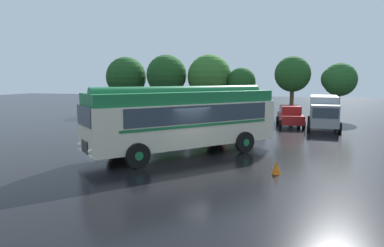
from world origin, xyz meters
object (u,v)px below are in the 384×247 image
vintage_bus (184,118)px  traffic_cone (276,167)px  car_mid_left (220,115)px  box_van (324,111)px  car_mid_right (254,116)px  car_near_left (188,114)px  car_far_right (290,116)px

vintage_bus → traffic_cone: (4.66, -2.55, -1.62)m
vintage_bus → car_mid_left: size_ratio=2.11×
traffic_cone → box_van: bearing=77.2°
car_mid_left → car_mid_right: 2.84m
car_mid_right → box_van: 5.33m
car_mid_left → box_van: bearing=0.4°
car_near_left → box_van: size_ratio=0.75×
car_far_right → vintage_bus: bearing=-113.7°
car_mid_right → car_far_right: size_ratio=1.00×
vintage_bus → car_mid_left: (-0.27, 11.50, -1.05)m
car_mid_right → vintage_bus: bearing=-102.6°
traffic_cone → car_mid_right: bearing=98.5°
vintage_bus → car_mid_left: vintage_bus is taller
vintage_bus → car_mid_right: (2.57, 11.45, -1.05)m
traffic_cone → car_mid_left: bearing=109.3°
car_near_left → traffic_cone: bearing=-61.4°
car_far_right → traffic_cone: car_far_right is taller
car_mid_left → traffic_cone: size_ratio=7.75×
vintage_bus → car_mid_right: bearing=77.4°
box_van → traffic_cone: size_ratio=10.69×
car_mid_right → car_far_right: 2.95m
car_mid_left → car_far_right: same height
car_mid_left → box_van: box_van is taller
car_near_left → car_mid_left: 2.87m
car_mid_right → traffic_cone: car_mid_right is taller
car_far_right → box_van: bearing=-16.4°
car_mid_left → car_near_left: bearing=175.1°
car_far_right → box_van: 2.62m
car_far_right → traffic_cone: size_ratio=7.91×
vintage_bus → car_mid_left: bearing=91.3°
car_mid_right → car_near_left: bearing=177.0°
vintage_bus → car_far_right: size_ratio=2.07×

